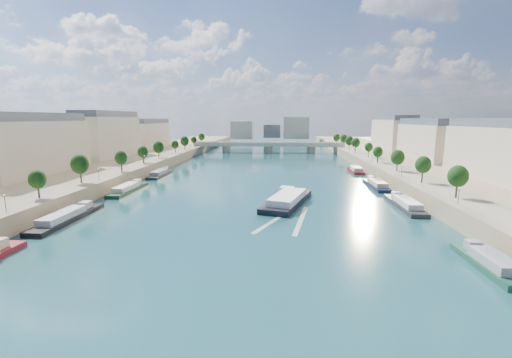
# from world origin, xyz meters

# --- Properties ---
(ground) EXTENTS (700.00, 700.00, 0.00)m
(ground) POSITION_xyz_m (0.00, 100.00, 0.00)
(ground) COLOR #0C3035
(ground) RESTS_ON ground
(quay_left) EXTENTS (44.00, 520.00, 5.00)m
(quay_left) POSITION_xyz_m (-72.00, 100.00, 2.50)
(quay_left) COLOR #9E8460
(quay_left) RESTS_ON ground
(quay_right) EXTENTS (44.00, 520.00, 5.00)m
(quay_right) POSITION_xyz_m (72.00, 100.00, 2.50)
(quay_right) COLOR #9E8460
(quay_right) RESTS_ON ground
(pave_left) EXTENTS (14.00, 520.00, 0.10)m
(pave_left) POSITION_xyz_m (-57.00, 100.00, 5.05)
(pave_left) COLOR gray
(pave_left) RESTS_ON quay_left
(pave_right) EXTENTS (14.00, 520.00, 0.10)m
(pave_right) POSITION_xyz_m (57.00, 100.00, 5.05)
(pave_right) COLOR gray
(pave_right) RESTS_ON quay_right
(trees_left) EXTENTS (4.80, 268.80, 8.26)m
(trees_left) POSITION_xyz_m (-55.00, 102.00, 10.48)
(trees_left) COLOR #382B1E
(trees_left) RESTS_ON ground
(trees_right) EXTENTS (4.80, 268.80, 8.26)m
(trees_right) POSITION_xyz_m (55.00, 110.00, 10.48)
(trees_right) COLOR #382B1E
(trees_right) RESTS_ON ground
(lamps_left) EXTENTS (0.36, 200.36, 4.28)m
(lamps_left) POSITION_xyz_m (-52.50, 90.00, 7.78)
(lamps_left) COLOR black
(lamps_left) RESTS_ON ground
(lamps_right) EXTENTS (0.36, 200.36, 4.28)m
(lamps_right) POSITION_xyz_m (52.50, 105.00, 7.78)
(lamps_right) COLOR black
(lamps_right) RESTS_ON ground
(buildings_left) EXTENTS (16.00, 226.00, 23.20)m
(buildings_left) POSITION_xyz_m (-85.00, 112.00, 16.45)
(buildings_left) COLOR beige
(buildings_left) RESTS_ON ground
(buildings_right) EXTENTS (16.00, 226.00, 23.20)m
(buildings_right) POSITION_xyz_m (85.00, 112.00, 16.45)
(buildings_right) COLOR beige
(buildings_right) RESTS_ON ground
(skyline) EXTENTS (79.00, 42.00, 22.00)m
(skyline) POSITION_xyz_m (3.19, 319.52, 14.66)
(skyline) COLOR beige
(skyline) RESTS_ON ground
(bridge) EXTENTS (112.00, 12.00, 8.15)m
(bridge) POSITION_xyz_m (0.00, 218.58, 5.08)
(bridge) COLOR #C1B79E
(bridge) RESTS_ON ground
(tour_barge) EXTENTS (17.08, 31.55, 4.12)m
(tour_barge) POSITION_xyz_m (11.05, 62.41, 1.19)
(tour_barge) COLOR black
(tour_barge) RESTS_ON ground
(wake) EXTENTS (15.01, 25.82, 0.04)m
(wake) POSITION_xyz_m (11.05, 45.87, 0.02)
(wake) COLOR silver
(wake) RESTS_ON ground
(moored_barges_left) EXTENTS (5.00, 151.81, 3.60)m
(moored_barges_left) POSITION_xyz_m (-45.50, 45.26, 0.84)
(moored_barges_left) COLOR #1C213E
(moored_barges_left) RESTS_ON ground
(moored_barges_right) EXTENTS (5.00, 156.10, 3.60)m
(moored_barges_right) POSITION_xyz_m (45.50, 55.65, 0.84)
(moored_barges_right) COLOR black
(moored_barges_right) RESTS_ON ground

